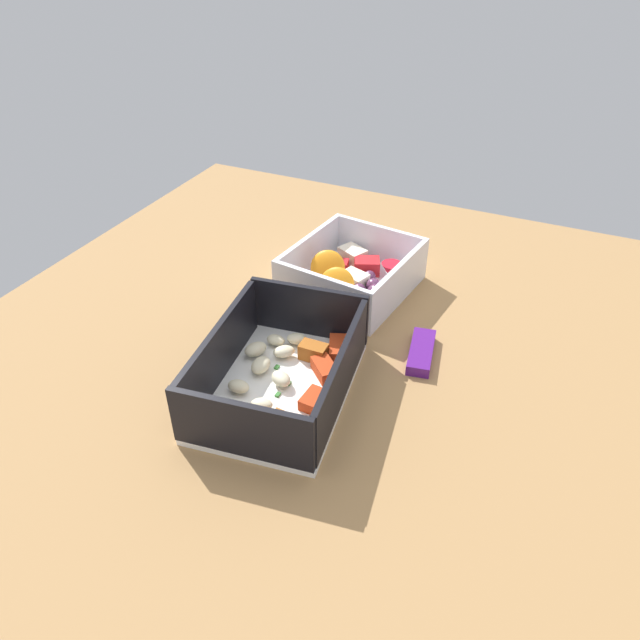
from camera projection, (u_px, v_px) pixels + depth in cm
name	position (u px, v px, depth cm)	size (l,w,h in cm)	color
table_surface	(328.00, 349.00, 66.57)	(80.00, 80.00, 2.00)	#9E7547
pasta_container	(281.00, 375.00, 58.36)	(20.20, 15.33, 6.62)	white
fruit_bowl	(353.00, 276.00, 73.67)	(16.52, 15.14, 5.62)	white
candy_bar	(421.00, 352.00, 63.66)	(7.00, 2.40, 1.20)	#51197A
paper_cup_liner	(402.00, 245.00, 82.13)	(4.06, 4.06, 1.92)	white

